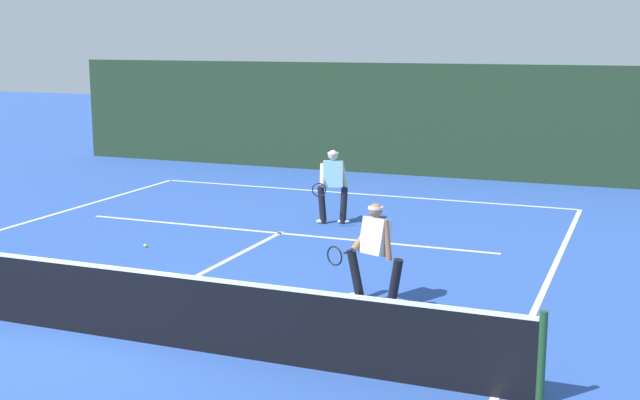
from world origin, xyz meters
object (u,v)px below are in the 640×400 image
object	(u,v)px
player_near	(374,250)
tennis_ball	(409,323)
tennis_ball_extra	(145,246)
player_far	(333,184)

from	to	relation	value
player_near	tennis_ball	size ratio (longest dim) A/B	23.24
player_near	tennis_ball_extra	xyz separation A→B (m)	(-5.07, 1.67, -0.80)
tennis_ball_extra	player_far	bearing A→B (deg)	51.72
player_near	tennis_ball_extra	distance (m)	5.40
tennis_ball	tennis_ball_extra	bearing A→B (deg)	157.87
player_near	tennis_ball_extra	size ratio (longest dim) A/B	23.24
player_near	player_far	distance (m)	5.51
player_near	tennis_ball	bearing A→B (deg)	157.96
player_near	player_far	size ratio (longest dim) A/B	0.97
player_near	player_far	world-z (taller)	player_far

